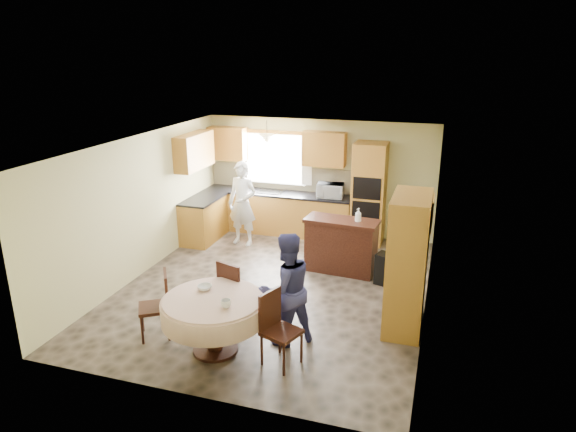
{
  "coord_description": "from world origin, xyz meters",
  "views": [
    {
      "loc": [
        2.61,
        -7.54,
        3.91
      ],
      "look_at": [
        0.15,
        0.3,
        1.22
      ],
      "focal_mm": 32.0,
      "sensor_mm": 36.0,
      "label": 1
    }
  ],
  "objects_px": {
    "chair_left": "(159,302)",
    "person_sink": "(242,204)",
    "person_dining": "(286,289)",
    "sideboard": "(341,247)",
    "cupboard": "(408,263)",
    "chair_right": "(277,324)",
    "chair_back": "(234,290)",
    "dining_table": "(214,310)",
    "oven_tower": "(369,194)"
  },
  "relations": [
    {
      "from": "oven_tower",
      "to": "sideboard",
      "type": "xyz_separation_m",
      "value": [
        -0.22,
        -1.65,
        -0.59
      ]
    },
    {
      "from": "cupboard",
      "to": "person_dining",
      "type": "xyz_separation_m",
      "value": [
        -1.53,
        -0.91,
        -0.2
      ]
    },
    {
      "from": "chair_left",
      "to": "chair_back",
      "type": "bearing_deg",
      "value": 91.77
    },
    {
      "from": "chair_back",
      "to": "dining_table",
      "type": "bearing_deg",
      "value": 109.66
    },
    {
      "from": "sideboard",
      "to": "person_dining",
      "type": "xyz_separation_m",
      "value": [
        -0.23,
        -2.57,
        0.33
      ]
    },
    {
      "from": "sideboard",
      "to": "chair_right",
      "type": "distance_m",
      "value": 3.09
    },
    {
      "from": "cupboard",
      "to": "chair_back",
      "type": "relative_size",
      "value": 1.99
    },
    {
      "from": "sideboard",
      "to": "cupboard",
      "type": "distance_m",
      "value": 2.17
    },
    {
      "from": "oven_tower",
      "to": "chair_back",
      "type": "bearing_deg",
      "value": -108.26
    },
    {
      "from": "sideboard",
      "to": "cupboard",
      "type": "relative_size",
      "value": 0.65
    },
    {
      "from": "dining_table",
      "to": "person_dining",
      "type": "bearing_deg",
      "value": 31.84
    },
    {
      "from": "cupboard",
      "to": "person_sink",
      "type": "bearing_deg",
      "value": 145.37
    },
    {
      "from": "chair_back",
      "to": "chair_right",
      "type": "bearing_deg",
      "value": 159.03
    },
    {
      "from": "cupboard",
      "to": "chair_back",
      "type": "bearing_deg",
      "value": -163.75
    },
    {
      "from": "chair_right",
      "to": "cupboard",
      "type": "bearing_deg",
      "value": -25.37
    },
    {
      "from": "dining_table",
      "to": "sideboard",
      "type": "bearing_deg",
      "value": 70.85
    },
    {
      "from": "sideboard",
      "to": "oven_tower",
      "type": "bearing_deg",
      "value": 87.11
    },
    {
      "from": "dining_table",
      "to": "person_dining",
      "type": "height_order",
      "value": "person_dining"
    },
    {
      "from": "cupboard",
      "to": "dining_table",
      "type": "distance_m",
      "value": 2.8
    },
    {
      "from": "dining_table",
      "to": "oven_tower",
      "type": "bearing_deg",
      "value": 74.7
    },
    {
      "from": "dining_table",
      "to": "chair_right",
      "type": "bearing_deg",
      "value": 1.05
    },
    {
      "from": "chair_left",
      "to": "chair_back",
      "type": "xyz_separation_m",
      "value": [
        0.88,
        0.6,
        0.03
      ]
    },
    {
      "from": "dining_table",
      "to": "chair_back",
      "type": "xyz_separation_m",
      "value": [
        -0.02,
        0.74,
        -0.06
      ]
    },
    {
      "from": "chair_right",
      "to": "chair_back",
      "type": "bearing_deg",
      "value": 72.27
    },
    {
      "from": "person_dining",
      "to": "person_sink",
      "type": "bearing_deg",
      "value": -103.33
    },
    {
      "from": "oven_tower",
      "to": "person_sink",
      "type": "relative_size",
      "value": 1.21
    },
    {
      "from": "chair_right",
      "to": "person_sink",
      "type": "distance_m",
      "value": 4.38
    },
    {
      "from": "chair_back",
      "to": "person_dining",
      "type": "bearing_deg",
      "value": -176.22
    },
    {
      "from": "sideboard",
      "to": "person_sink",
      "type": "bearing_deg",
      "value": 165.58
    },
    {
      "from": "oven_tower",
      "to": "person_sink",
      "type": "height_order",
      "value": "oven_tower"
    },
    {
      "from": "sideboard",
      "to": "chair_back",
      "type": "bearing_deg",
      "value": -110.2
    },
    {
      "from": "dining_table",
      "to": "chair_back",
      "type": "distance_m",
      "value": 0.74
    },
    {
      "from": "sideboard",
      "to": "dining_table",
      "type": "xyz_separation_m",
      "value": [
        -1.07,
        -3.09,
        0.14
      ]
    },
    {
      "from": "dining_table",
      "to": "chair_back",
      "type": "bearing_deg",
      "value": 91.87
    },
    {
      "from": "cupboard",
      "to": "chair_left",
      "type": "distance_m",
      "value": 3.55
    },
    {
      "from": "oven_tower",
      "to": "chair_left",
      "type": "distance_m",
      "value": 5.13
    },
    {
      "from": "oven_tower",
      "to": "cupboard",
      "type": "xyz_separation_m",
      "value": [
        1.07,
        -3.31,
        -0.06
      ]
    },
    {
      "from": "cupboard",
      "to": "chair_back",
      "type": "height_order",
      "value": "cupboard"
    },
    {
      "from": "cupboard",
      "to": "chair_left",
      "type": "height_order",
      "value": "cupboard"
    },
    {
      "from": "chair_right",
      "to": "person_dining",
      "type": "xyz_separation_m",
      "value": [
        -0.03,
        0.51,
        0.26
      ]
    },
    {
      "from": "cupboard",
      "to": "sideboard",
      "type": "bearing_deg",
      "value": 127.93
    },
    {
      "from": "chair_left",
      "to": "person_sink",
      "type": "xyz_separation_m",
      "value": [
        -0.26,
        3.74,
        0.34
      ]
    },
    {
      "from": "chair_left",
      "to": "chair_back",
      "type": "height_order",
      "value": "chair_back"
    },
    {
      "from": "sideboard",
      "to": "chair_right",
      "type": "xyz_separation_m",
      "value": [
        -0.2,
        -3.08,
        0.07
      ]
    },
    {
      "from": "chair_back",
      "to": "chair_right",
      "type": "height_order",
      "value": "chair_back"
    },
    {
      "from": "person_dining",
      "to": "sideboard",
      "type": "bearing_deg",
      "value": -139.41
    },
    {
      "from": "oven_tower",
      "to": "chair_right",
      "type": "bearing_deg",
      "value": -95.09
    },
    {
      "from": "person_dining",
      "to": "chair_left",
      "type": "bearing_deg",
      "value": -31.85
    },
    {
      "from": "cupboard",
      "to": "person_sink",
      "type": "xyz_separation_m",
      "value": [
        -3.53,
        2.44,
        -0.13
      ]
    },
    {
      "from": "cupboard",
      "to": "person_sink",
      "type": "distance_m",
      "value": 4.29
    }
  ]
}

